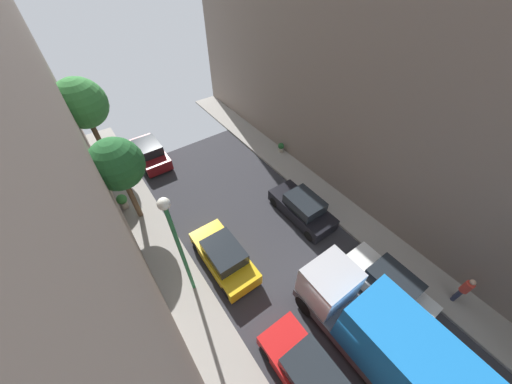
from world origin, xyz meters
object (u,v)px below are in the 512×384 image
Objects in this scene: parked_car_left_3 at (309,375)px; parked_car_right_3 at (302,208)px; parked_car_left_4 at (224,256)px; delivery_truck at (381,337)px; pedestrian at (464,289)px; street_tree_2 at (81,104)px; parked_car_right_2 at (388,285)px; lamp_post at (177,239)px; parked_car_left_5 at (149,153)px; potted_plant_1 at (281,147)px; potted_plant_0 at (122,201)px; street_tree_0 at (117,165)px.

parked_car_right_3 is (5.40, 6.27, 0.00)m from parked_car_left_3.
parked_car_left_4 is 5.40m from parked_car_right_3.
delivery_truck is at bearing -15.25° from parked_car_left_3.
street_tree_2 is (-10.32, 19.95, 3.55)m from pedestrian.
delivery_truck reaches higher than parked_car_right_2.
delivery_truck is 8.41m from lamp_post.
parked_car_left_5 is 11.49m from lamp_post.
parked_car_left_5 reaches higher than potted_plant_1.
potted_plant_1 is (8.35, 5.64, -0.19)m from parked_car_left_4.
parked_car_right_2 is at bearing -56.17° from potted_plant_0.
parked_car_left_4 is at bearing -178.95° from parked_car_right_3.
parked_car_left_3 is at bearing -78.22° from street_tree_0.
parked_car_right_2 is 9.73m from lamp_post.
street_tree_2 is (-2.60, 1.58, 3.90)m from parked_car_left_5.
parked_car_left_4 is 7.87m from parked_car_right_2.
street_tree_2 is at bearing 117.34° from pedestrian.
potted_plant_1 is at bearing 61.97° from parked_car_right_3.
potted_plant_0 is 8.00m from lamp_post.
parked_car_left_5 is 6.37m from street_tree_0.
street_tree_0 is (-2.47, 5.66, 3.32)m from parked_car_left_4.
street_tree_0 is (-2.47, -4.85, 3.32)m from parked_car_left_5.
potted_plant_1 is 0.12× the size of lamp_post.
parked_car_left_4 is 7.48m from potted_plant_0.
parked_car_left_5 is 4.95m from street_tree_2.
street_tree_2 is 0.98× the size of lamp_post.
street_tree_0 is at bearing 179.88° from potted_plant_1.
delivery_truck reaches higher than parked_car_left_5.
potted_plant_0 is at bearing 113.80° from parked_car_left_4.
potted_plant_0 is at bearing 98.91° from lamp_post.
street_tree_2 reaches higher than delivery_truck.
potted_plant_1 is (5.65, 12.55, -1.25)m from delivery_truck.
pedestrian is 22.74m from street_tree_2.
parked_car_left_4 is at bearing 134.49° from pedestrian.
street_tree_0 is at bearing 112.35° from delivery_truck.
potted_plant_0 is (-0.55, 1.18, -3.34)m from street_tree_0.
parked_car_right_2 is 5.75× the size of potted_plant_1.
parked_car_right_3 reaches higher than potted_plant_1.
potted_plant_0 is (-8.42, 6.74, -0.02)m from parked_car_right_3.
parked_car_right_3 is 14.94m from street_tree_2.
parked_car_right_2 is 11.74m from potted_plant_1.
potted_plant_0 is at bearing 123.83° from parked_car_right_2.
parked_car_left_5 reaches higher than potted_plant_0.
pedestrian is (7.72, -18.37, 0.35)m from parked_car_left_5.
delivery_truck is 13.82m from potted_plant_1.
street_tree_2 reaches higher than parked_car_right_2.
street_tree_0 is at bearing 144.72° from parked_car_right_3.
lamp_post reaches higher than potted_plant_1.
parked_car_left_3 is at bearing 164.75° from delivery_truck.
parked_car_right_2 reaches higher than potted_plant_0.
parked_car_right_3 is 8.30m from pedestrian.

